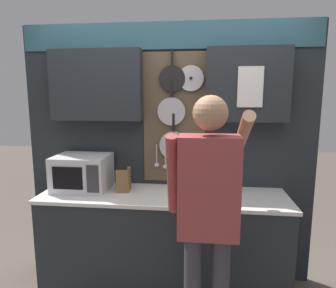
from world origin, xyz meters
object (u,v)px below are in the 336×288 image
microwave (82,172)px  person (208,206)px  knife_block (123,179)px  utensil_crock (205,184)px

microwave → person: person is taller
microwave → knife_block: bearing=0.0°
knife_block → person: person is taller
utensil_crock → person: bearing=-89.2°
microwave → utensil_crock: utensil_crock is taller
microwave → knife_block: microwave is taller
knife_block → person: bearing=-42.3°
utensil_crock → person: person is taller
microwave → knife_block: size_ratio=1.64×
knife_block → person: 0.99m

